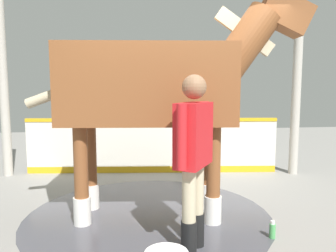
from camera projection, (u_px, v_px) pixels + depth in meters
ground_plane at (172, 207)px, 4.32m from camera, size 16.00×16.00×0.02m
wet_patch at (149, 215)px, 4.02m from camera, size 3.00×3.00×0.00m
barrier_wall at (152, 148)px, 6.02m from camera, size 4.59×0.59×1.02m
roof_post_near at (296, 90)px, 5.82m from camera, size 0.16×0.16×3.06m
roof_post_far at (4, 90)px, 5.69m from camera, size 0.16×0.16×3.06m
horse at (158, 88)px, 3.84m from camera, size 3.38×1.12×2.72m
handler at (194, 151)px, 3.03m from camera, size 0.45×0.59×1.69m
bottle_spray at (272, 230)px, 3.39m from camera, size 0.06×0.06×0.19m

